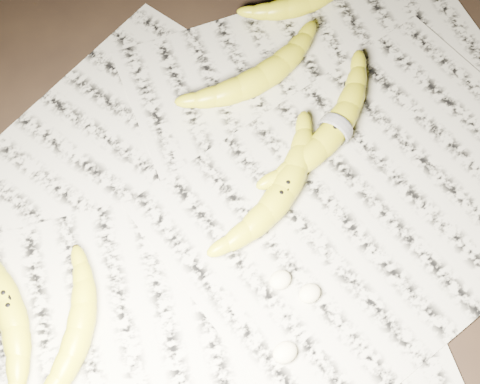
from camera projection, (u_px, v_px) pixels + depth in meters
ground at (236, 215)px, 0.90m from camera, size 3.00×3.00×0.00m
newspaper_patch at (249, 213)px, 0.90m from camera, size 0.90×0.70×0.01m
banana_left_a at (7, 303)px, 0.82m from camera, size 0.08×0.22×0.04m
banana_left_b at (79, 331)px, 0.80m from camera, size 0.16×0.17×0.03m
banana_center at (283, 192)px, 0.89m from camera, size 0.22×0.15×0.04m
banana_taped at (335, 128)px, 0.93m from camera, size 0.25×0.15×0.04m
banana_upper_a at (261, 77)px, 0.97m from camera, size 0.21×0.07×0.04m
banana_upper_b at (306, 1)px, 1.04m from camera, size 0.18×0.08×0.04m
measuring_tape at (335, 128)px, 0.93m from camera, size 0.02×0.05×0.05m
flesh_chunk_a at (285, 352)px, 0.80m from camera, size 0.03×0.03×0.02m
flesh_chunk_b at (310, 292)px, 0.83m from camera, size 0.03×0.02×0.02m
flesh_chunk_c at (280, 279)px, 0.84m from camera, size 0.03×0.02×0.02m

